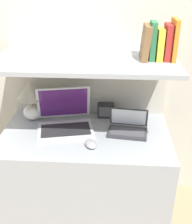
{
  "coord_description": "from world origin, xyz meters",
  "views": [
    {
      "loc": [
        0.18,
        -1.32,
        1.74
      ],
      "look_at": [
        0.07,
        0.33,
        0.91
      ],
      "focal_mm": 45.0,
      "sensor_mm": 36.0,
      "label": 1
    }
  ],
  "objects": [
    {
      "name": "router_box",
      "position": [
        0.13,
        0.59,
        0.8
      ],
      "size": [
        0.12,
        0.06,
        0.11
      ],
      "color": "black",
      "rests_on": "desk"
    },
    {
      "name": "table_lamp",
      "position": [
        -0.41,
        0.53,
        0.93
      ],
      "size": [
        0.2,
        0.2,
        0.3
      ],
      "color": "white",
      "rests_on": "desk"
    },
    {
      "name": "shelf",
      "position": [
        0.0,
        0.4,
        1.24
      ],
      "size": [
        1.16,
        0.6,
        0.03
      ],
      "color": "#999EA3",
      "rests_on": "back_riser"
    },
    {
      "name": "wall_back",
      "position": [
        0.0,
        0.73,
        1.2
      ],
      "size": [
        6.0,
        0.05,
        2.4
      ],
      "color": "beige",
      "rests_on": "ground_plane"
    },
    {
      "name": "book_yellow",
      "position": [
        0.45,
        0.4,
        1.35
      ],
      "size": [
        0.04,
        0.14,
        0.19
      ],
      "color": "gold",
      "rests_on": "shelf"
    },
    {
      "name": "book_green",
      "position": [
        0.41,
        0.4,
        1.37
      ],
      "size": [
        0.03,
        0.12,
        0.23
      ],
      "color": "#2D7042",
      "rests_on": "shelf"
    },
    {
      "name": "book_orange",
      "position": [
        0.54,
        0.4,
        1.38
      ],
      "size": [
        0.02,
        0.17,
        0.24
      ],
      "color": "orange",
      "rests_on": "shelf"
    },
    {
      "name": "laptop_large",
      "position": [
        -0.15,
        0.41,
        0.8
      ],
      "size": [
        0.44,
        0.4,
        0.28
      ],
      "color": "silver",
      "rests_on": "desk"
    },
    {
      "name": "book_brown",
      "position": [
        0.37,
        0.4,
        1.36
      ],
      "size": [
        0.06,
        0.18,
        0.21
      ],
      "color": "brown",
      "rests_on": "shelf"
    },
    {
      "name": "book_red",
      "position": [
        0.5,
        0.4,
        1.36
      ],
      "size": [
        0.04,
        0.13,
        0.21
      ],
      "color": "#A82823",
      "rests_on": "shelf"
    },
    {
      "name": "back_riser",
      "position": [
        0.0,
        0.68,
        0.61
      ],
      "size": [
        1.16,
        0.04,
        1.23
      ],
      "color": "beige",
      "rests_on": "ground_plane"
    },
    {
      "name": "laptop_small",
      "position": [
        0.29,
        0.37,
        0.78
      ],
      "size": [
        0.28,
        0.21,
        0.15
      ],
      "color": "#333338",
      "rests_on": "desk"
    },
    {
      "name": "desk",
      "position": [
        0.0,
        0.33,
        0.37
      ],
      "size": [
        1.16,
        0.66,
        0.74
      ],
      "color": "#999EA3",
      "rests_on": "ground_plane"
    },
    {
      "name": "computer_mouse",
      "position": [
        0.05,
        0.18,
        0.76
      ],
      "size": [
        0.1,
        0.12,
        0.03
      ],
      "color": "#99999E",
      "rests_on": "desk"
    }
  ]
}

